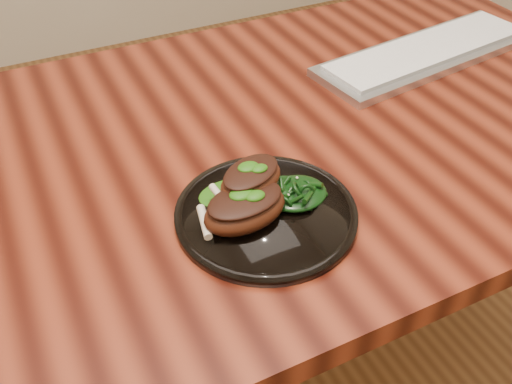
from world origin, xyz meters
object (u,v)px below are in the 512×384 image
(greens_heap, at_px, (296,190))
(plate, at_px, (266,214))
(desk, at_px, (224,184))
(lamb_chop_front, at_px, (244,208))
(keyboard, at_px, (428,52))

(greens_heap, bearing_deg, plate, -174.81)
(greens_heap, bearing_deg, desk, 99.92)
(lamb_chop_front, relative_size, keyboard, 0.25)
(desk, bearing_deg, greens_heap, -80.08)
(desk, height_order, keyboard, keyboard)
(plate, height_order, lamb_chop_front, lamb_chop_front)
(lamb_chop_front, bearing_deg, desk, 74.92)
(keyboard, bearing_deg, plate, -151.02)
(desk, relative_size, lamb_chop_front, 12.78)
(plate, height_order, greens_heap, greens_heap)
(greens_heap, distance_m, keyboard, 0.52)
(lamb_chop_front, relative_size, greens_heap, 1.46)
(desk, distance_m, lamb_chop_front, 0.23)
(desk, relative_size, greens_heap, 18.70)
(plate, relative_size, greens_heap, 2.86)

